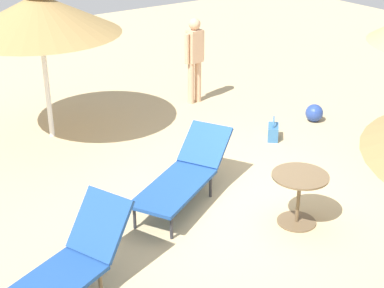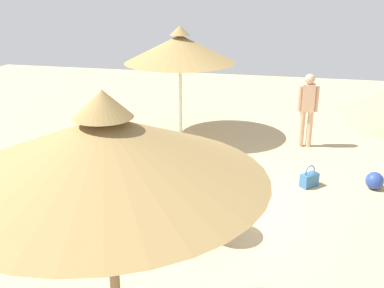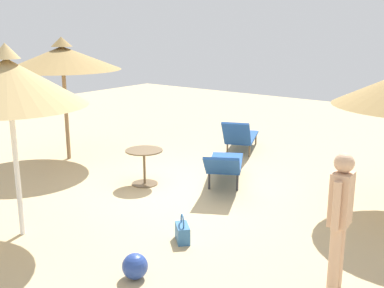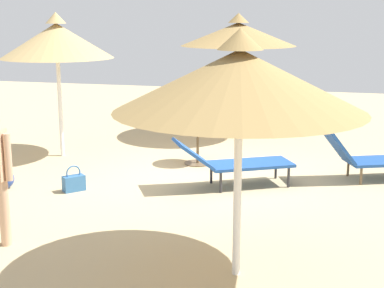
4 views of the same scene
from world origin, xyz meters
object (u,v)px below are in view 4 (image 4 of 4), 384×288
at_px(lounge_chair_far_right, 232,161).
at_px(handbag, 74,182).
at_px(parasol_umbrella_front, 239,80).
at_px(side_table_round, 198,139).
at_px(beach_ball, 4,179).
at_px(lounge_chair_edge, 372,156).
at_px(parasol_umbrella_back, 238,34).
at_px(parasol_umbrella_far_left, 57,41).

distance_m(lounge_chair_far_right, handbag, 2.62).
height_order(parasol_umbrella_front, side_table_round, parasol_umbrella_front).
xyz_separation_m(lounge_chair_far_right, beach_ball, (1.04, -3.62, -0.27)).
bearing_deg(lounge_chair_far_right, handbag, -70.31).
relative_size(parasol_umbrella_front, handbag, 6.26).
bearing_deg(lounge_chair_edge, parasol_umbrella_back, -135.74).
relative_size(handbag, beach_ball, 1.31).
height_order(lounge_chair_edge, handbag, lounge_chair_edge).
bearing_deg(lounge_chair_far_right, beach_ball, -73.91).
relative_size(parasol_umbrella_back, lounge_chair_edge, 1.38).
bearing_deg(lounge_chair_edge, parasol_umbrella_front, -20.97).
distance_m(parasol_umbrella_far_left, lounge_chair_edge, 6.29).
height_order(lounge_chair_edge, beach_ball, lounge_chair_edge).
xyz_separation_m(parasol_umbrella_far_left, beach_ball, (2.27, 0.10, -2.15)).
bearing_deg(handbag, parasol_umbrella_far_left, -148.73).
distance_m(parasol_umbrella_far_left, parasol_umbrella_front, 6.23).
bearing_deg(parasol_umbrella_far_left, parasol_umbrella_front, 44.61).
xyz_separation_m(lounge_chair_edge, side_table_round, (-0.28, -3.18, 0.07)).
height_order(lounge_chair_edge, side_table_round, lounge_chair_edge).
bearing_deg(side_table_round, parasol_umbrella_back, 174.22).
relative_size(parasol_umbrella_back, lounge_chair_far_right, 1.39).
distance_m(parasol_umbrella_front, handbag, 4.37).
distance_m(lounge_chair_far_right, lounge_chair_edge, 2.49).
relative_size(parasol_umbrella_front, beach_ball, 8.18).
bearing_deg(parasol_umbrella_front, lounge_chair_far_right, -168.52).
height_order(parasol_umbrella_back, parasol_umbrella_far_left, parasol_umbrella_far_left).
distance_m(parasol_umbrella_far_left, handbag, 3.28).
bearing_deg(side_table_round, handbag, -35.24).
height_order(parasol_umbrella_back, lounge_chair_edge, parasol_umbrella_back).
height_order(lounge_chair_far_right, lounge_chair_edge, lounge_chair_edge).
bearing_deg(lounge_chair_far_right, parasol_umbrella_front, 11.48).
bearing_deg(side_table_round, lounge_chair_far_right, 34.97).
relative_size(lounge_chair_edge, beach_ball, 6.24).
height_order(parasol_umbrella_far_left, parasol_umbrella_front, parasol_umbrella_far_left).
distance_m(parasol_umbrella_far_left, lounge_chair_far_right, 4.34).
bearing_deg(parasol_umbrella_back, side_table_round, -5.78).
relative_size(parasol_umbrella_far_left, side_table_round, 3.87).
bearing_deg(beach_ball, side_table_round, 130.87).
bearing_deg(lounge_chair_far_right, parasol_umbrella_back, -170.97).
xyz_separation_m(lounge_chair_far_right, lounge_chair_edge, (-1.02, 2.27, -0.02)).
height_order(parasol_umbrella_front, lounge_chair_edge, parasol_umbrella_front).
bearing_deg(parasol_umbrella_back, beach_ball, -30.59).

